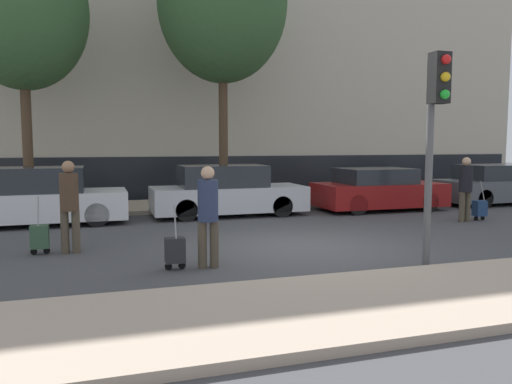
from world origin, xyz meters
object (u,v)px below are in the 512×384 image
trolley_left (40,237)px  traffic_light (435,116)px  trolley_right (480,208)px  bare_tree_down_street (22,11)px  parked_car_1 (227,192)px  pedestrian_left (69,201)px  parked_car_2 (378,190)px  pedestrian_center (208,211)px  parked_bicycle (375,187)px  bare_tree_near_crossing (223,3)px  trolley_center (175,250)px  parked_car_0 (44,198)px  pedestrian_right (466,185)px  parked_car_3 (500,185)px

trolley_left → traffic_light: size_ratio=0.31×
trolley_right → bare_tree_down_street: 13.69m
parked_car_1 → traffic_light: size_ratio=1.25×
pedestrian_left → bare_tree_down_street: 7.46m
traffic_light → parked_car_2: bearing=65.2°
parked_car_2 → pedestrian_center: bearing=-139.7°
traffic_light → parked_bicycle: (4.48, 9.22, -2.01)m
trolley_right → bare_tree_near_crossing: (-6.02, 4.45, 6.04)m
trolley_right → parked_car_1: bearing=154.9°
trolley_center → bare_tree_down_street: bearing=112.4°
parked_car_0 → pedestrian_left: 3.92m
parked_car_1 → traffic_light: traffic_light is taller
traffic_light → parked_car_0: bearing=133.3°
parked_car_0 → pedestrian_right: bearing=-15.2°
parked_car_2 → parked_car_3: bearing=1.8°
parked_car_0 → pedestrian_center: pedestrian_center is taller
parked_car_0 → parked_car_2: bearing=-0.6°
parked_car_1 → trolley_center: 6.25m
parked_car_1 → bare_tree_down_street: 7.59m
parked_car_0 → pedestrian_right: (10.61, -2.89, 0.29)m
parked_car_3 → pedestrian_center: bearing=-153.4°
parked_car_0 → bare_tree_down_street: bare_tree_down_street is taller
pedestrian_center → pedestrian_right: pedestrian_right is taller
parked_car_1 → bare_tree_down_street: (-5.41, 1.65, 5.06)m
parked_car_3 → pedestrian_right: size_ratio=2.71×
parked_car_0 → trolley_left: (0.27, -3.76, -0.35)m
parked_car_2 → pedestrian_left: 9.62m
parked_car_2 → parked_car_1: bearing=177.3°
trolley_center → trolley_right: size_ratio=1.00×
pedestrian_right → bare_tree_down_street: 13.00m
parked_bicycle → bare_tree_down_street: 12.69m
parked_car_2 → traffic_light: 7.75m
pedestrian_left → parked_car_1: bearing=51.1°
trolley_center → traffic_light: 4.74m
parked_car_2 → trolley_right: size_ratio=3.66×
parked_car_1 → parked_car_3: parked_car_1 is taller
pedestrian_right → traffic_light: bearing=38.1°
pedestrian_right → traffic_light: size_ratio=0.49×
trolley_left → pedestrian_right: (10.34, 0.87, 0.64)m
pedestrian_center → trolley_right: size_ratio=1.58×
parked_car_1 → trolley_left: bearing=-139.8°
parked_car_1 → pedestrian_right: size_ratio=2.56×
parked_car_2 → trolley_center: bearing=-142.2°
parked_car_0 → parked_car_1: (4.86, 0.13, -0.01)m
parked_car_3 → pedestrian_right: 4.96m
parked_car_2 → pedestrian_center: 8.68m
parked_car_3 → bare_tree_down_street: size_ratio=0.59×
pedestrian_left → trolley_center: 2.59m
trolley_right → traffic_light: bearing=-138.6°
trolley_left → pedestrian_center: bearing=-34.9°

